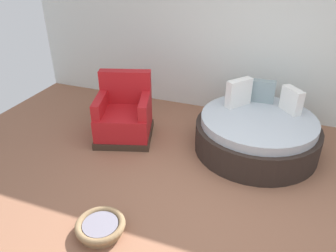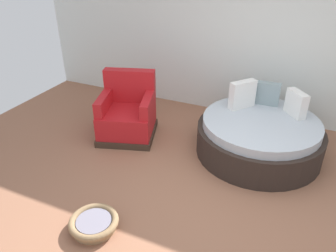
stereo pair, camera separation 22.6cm
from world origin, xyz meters
name	(u,v)px [view 1 (the left image)]	position (x,y,z in m)	size (l,w,h in m)	color
ground_plane	(218,205)	(0.00, 0.00, -0.01)	(8.00, 8.00, 0.02)	#936047
back_wall	(262,24)	(0.00, 2.45, 1.50)	(8.00, 0.12, 3.00)	silver
round_daybed	(257,133)	(0.23, 1.30, 0.27)	(1.69, 1.69, 0.91)	#2D231E
red_armchair	(124,116)	(-1.67, 1.00, 0.33)	(1.00, 1.00, 0.94)	#38281E
pet_basket	(101,227)	(-1.03, -0.81, 0.07)	(0.51, 0.51, 0.13)	#8E704C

